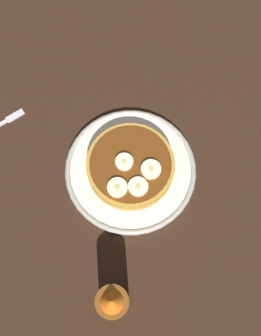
{
  "coord_description": "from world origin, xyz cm",
  "views": [
    {
      "loc": [
        -15.61,
        18.17,
        73.5
      ],
      "look_at": [
        0.0,
        0.0,
        2.23
      ],
      "focal_mm": 46.25,
      "sensor_mm": 36.0,
      "label": 1
    }
  ],
  "objects_px": {
    "plate": "(130,170)",
    "syrup_bottle": "(113,303)",
    "banana_slice_3": "(117,188)",
    "pancake_stack": "(131,166)",
    "banana_slice_0": "(124,162)",
    "banana_slice_1": "(151,170)",
    "banana_slice_2": "(138,187)"
  },
  "relations": [
    {
      "from": "plate",
      "to": "banana_slice_2",
      "type": "distance_m",
      "value": 0.06
    },
    {
      "from": "banana_slice_1",
      "to": "banana_slice_2",
      "type": "bearing_deg",
      "value": 94.56
    },
    {
      "from": "banana_slice_1",
      "to": "syrup_bottle",
      "type": "height_order",
      "value": "syrup_bottle"
    },
    {
      "from": "banana_slice_0",
      "to": "banana_slice_3",
      "type": "xyz_separation_m",
      "value": [
        -0.02,
        0.04,
        -0.0
      ]
    },
    {
      "from": "plate",
      "to": "banana_slice_2",
      "type": "relative_size",
      "value": 6.83
    },
    {
      "from": "plate",
      "to": "banana_slice_1",
      "type": "bearing_deg",
      "value": -158.22
    },
    {
      "from": "pancake_stack",
      "to": "banana_slice_2",
      "type": "height_order",
      "value": "banana_slice_2"
    },
    {
      "from": "banana_slice_0",
      "to": "banana_slice_1",
      "type": "relative_size",
      "value": 0.91
    },
    {
      "from": "plate",
      "to": "syrup_bottle",
      "type": "distance_m",
      "value": 0.23
    },
    {
      "from": "plate",
      "to": "syrup_bottle",
      "type": "xyz_separation_m",
      "value": [
        -0.13,
        0.19,
        0.05
      ]
    },
    {
      "from": "banana_slice_3",
      "to": "syrup_bottle",
      "type": "relative_size",
      "value": 0.25
    },
    {
      "from": "banana_slice_2",
      "to": "plate",
      "type": "bearing_deg",
      "value": -32.45
    },
    {
      "from": "plate",
      "to": "pancake_stack",
      "type": "xyz_separation_m",
      "value": [
        0.0,
        -0.0,
        0.02
      ]
    },
    {
      "from": "banana_slice_0",
      "to": "banana_slice_3",
      "type": "height_order",
      "value": "same"
    },
    {
      "from": "pancake_stack",
      "to": "banana_slice_0",
      "type": "distance_m",
      "value": 0.02
    },
    {
      "from": "pancake_stack",
      "to": "banana_slice_1",
      "type": "bearing_deg",
      "value": -160.1
    },
    {
      "from": "banana_slice_2",
      "to": "syrup_bottle",
      "type": "height_order",
      "value": "syrup_bottle"
    },
    {
      "from": "pancake_stack",
      "to": "banana_slice_3",
      "type": "distance_m",
      "value": 0.05
    },
    {
      "from": "banana_slice_0",
      "to": "plate",
      "type": "bearing_deg",
      "value": -147.6
    },
    {
      "from": "banana_slice_3",
      "to": "plate",
      "type": "bearing_deg",
      "value": -75.98
    },
    {
      "from": "pancake_stack",
      "to": "banana_slice_1",
      "type": "distance_m",
      "value": 0.04
    },
    {
      "from": "plate",
      "to": "banana_slice_2",
      "type": "height_order",
      "value": "banana_slice_2"
    },
    {
      "from": "banana_slice_3",
      "to": "pancake_stack",
      "type": "bearing_deg",
      "value": -76.01
    },
    {
      "from": "pancake_stack",
      "to": "banana_slice_3",
      "type": "bearing_deg",
      "value": 103.99
    },
    {
      "from": "banana_slice_2",
      "to": "syrup_bottle",
      "type": "xyz_separation_m",
      "value": [
        -0.09,
        0.16,
        0.01
      ]
    },
    {
      "from": "pancake_stack",
      "to": "banana_slice_3",
      "type": "xyz_separation_m",
      "value": [
        -0.01,
        0.05,
        0.02
      ]
    },
    {
      "from": "plate",
      "to": "syrup_bottle",
      "type": "relative_size",
      "value": 1.72
    },
    {
      "from": "banana_slice_3",
      "to": "banana_slice_1",
      "type": "bearing_deg",
      "value": -109.9
    },
    {
      "from": "banana_slice_2",
      "to": "banana_slice_0",
      "type": "bearing_deg",
      "value": -21.07
    },
    {
      "from": "banana_slice_0",
      "to": "banana_slice_2",
      "type": "distance_m",
      "value": 0.05
    },
    {
      "from": "banana_slice_1",
      "to": "banana_slice_3",
      "type": "bearing_deg",
      "value": 70.1
    },
    {
      "from": "banana_slice_2",
      "to": "banana_slice_3",
      "type": "relative_size",
      "value": 0.99
    }
  ]
}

